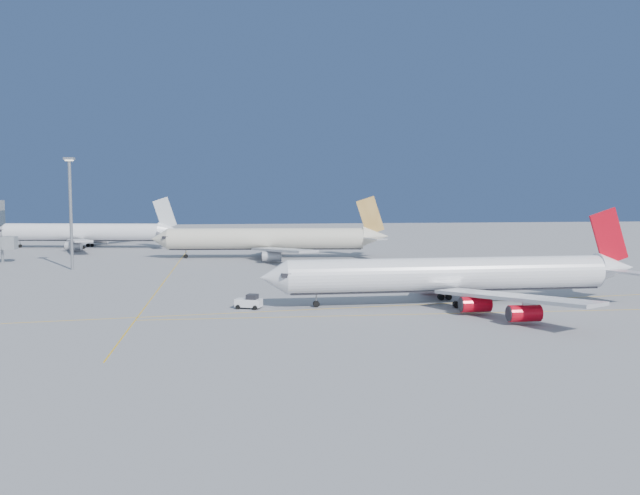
% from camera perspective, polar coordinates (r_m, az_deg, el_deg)
% --- Properties ---
extents(ground, '(500.00, 500.00, 0.00)m').
position_cam_1_polar(ground, '(127.02, 4.57, -4.25)').
color(ground, slate).
rests_on(ground, ground).
extents(taxiway_lines, '(118.86, 140.00, 0.02)m').
position_cam_1_polar(taxiway_lines, '(131.26, -2.30, -3.93)').
color(taxiway_lines, '#DBA10C').
rests_on(taxiway_lines, ground).
extents(airliner_virgin, '(66.96, 60.19, 16.53)m').
position_cam_1_polar(airliner_virgin, '(124.84, 10.77, -2.17)').
color(airliner_virgin, white).
rests_on(airliner_virgin, ground).
extents(airliner_etihad, '(66.62, 61.36, 17.38)m').
position_cam_1_polar(airliner_etihad, '(199.60, -3.93, 0.67)').
color(airliner_etihad, beige).
rests_on(airliner_etihad, ground).
extents(airliner_third, '(61.87, 56.54, 16.62)m').
position_cam_1_polar(airliner_third, '(243.18, -18.18, 1.15)').
color(airliner_third, white).
rests_on(airliner_third, ground).
extents(pushback_tug, '(4.75, 3.77, 2.40)m').
position_cam_1_polar(pushback_tug, '(118.89, -5.67, -4.35)').
color(pushback_tug, white).
rests_on(pushback_tug, ground).
extents(light_mast, '(2.33, 2.33, 26.95)m').
position_cam_1_polar(light_mast, '(181.06, -19.34, 3.32)').
color(light_mast, gray).
rests_on(light_mast, ground).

